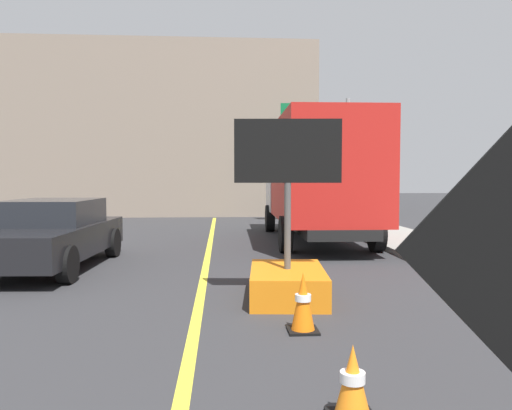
# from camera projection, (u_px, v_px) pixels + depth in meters

# --- Properties ---
(lane_center_stripe) EXTENTS (0.14, 36.00, 0.01)m
(lane_center_stripe) POSITION_uv_depth(u_px,v_px,m) (188.00, 366.00, 4.86)
(lane_center_stripe) COLOR yellow
(lane_center_stripe) RESTS_ON ground
(arrow_board_trailer) EXTENTS (1.60, 1.88, 2.70)m
(arrow_board_trailer) POSITION_uv_depth(u_px,v_px,m) (287.00, 267.00, 7.58)
(arrow_board_trailer) COLOR orange
(arrow_board_trailer) RESTS_ON ground
(box_truck) EXTENTS (2.64, 7.68, 3.43)m
(box_truck) POSITION_uv_depth(u_px,v_px,m) (317.00, 177.00, 14.25)
(box_truck) COLOR black
(box_truck) RESTS_ON ground
(pickup_car) EXTENTS (2.13, 4.56, 1.38)m
(pickup_car) POSITION_uv_depth(u_px,v_px,m) (51.00, 234.00, 10.13)
(pickup_car) COLOR black
(pickup_car) RESTS_ON ground
(highway_guide_sign) EXTENTS (2.79, 0.26, 5.00)m
(highway_guide_sign) POSITION_uv_depth(u_px,v_px,m) (328.00, 138.00, 20.10)
(highway_guide_sign) COLOR gray
(highway_guide_sign) RESTS_ON ground
(far_building_block) EXTENTS (14.73, 7.80, 8.23)m
(far_building_block) POSITION_uv_depth(u_px,v_px,m) (168.00, 135.00, 26.78)
(far_building_block) COLOR gray
(far_building_block) RESTS_ON ground
(traffic_cone_near_sign) EXTENTS (0.36, 0.36, 0.58)m
(traffic_cone_near_sign) POSITION_uv_depth(u_px,v_px,m) (353.00, 383.00, 3.76)
(traffic_cone_near_sign) COLOR black
(traffic_cone_near_sign) RESTS_ON ground
(traffic_cone_mid_lane) EXTENTS (0.36, 0.36, 0.72)m
(traffic_cone_mid_lane) POSITION_uv_depth(u_px,v_px,m) (303.00, 302.00, 5.94)
(traffic_cone_mid_lane) COLOR black
(traffic_cone_mid_lane) RESTS_ON ground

